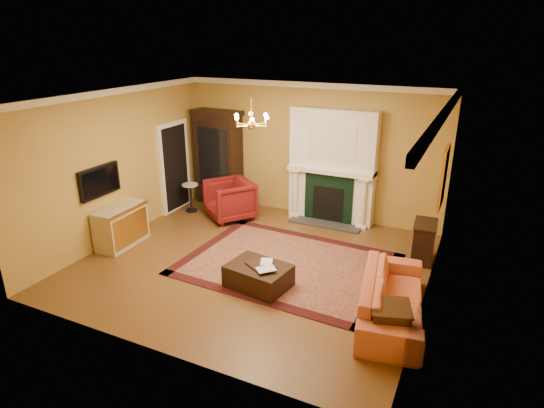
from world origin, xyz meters
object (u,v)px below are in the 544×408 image
Objects in this scene: pedestal_table at (191,196)px; commode at (121,226)px; coral_sofa at (393,291)px; china_cabinet at (219,160)px; leather_ottoman at (258,276)px; wingback_armchair at (230,198)px; end_table at (389,326)px; console_table at (424,243)px.

commode is (-0.19, -2.10, 0.01)m from pedestal_table.
coral_sofa is at bearing -24.10° from pedestal_table.
china_cabinet reaches higher than leather_ottoman.
china_cabinet is at bearing 170.57° from wingback_armchair.
wingback_armchair is at bearing 144.71° from end_table.
coral_sofa is 0.68m from end_table.
wingback_armchair reaches higher than console_table.
commode is at bearing 171.03° from end_table.
commode reaches higher than leather_ottoman.
china_cabinet is 5.17m from console_table.
china_cabinet reaches higher than end_table.
commode is 5.81m from console_table.
wingback_armchair is 5.16m from end_table.
china_cabinet is at bearing 77.82° from commode.
china_cabinet reaches higher than coral_sofa.
pedestal_table reaches higher than leather_ottoman.
china_cabinet is at bearing 138.55° from leather_ottoman.
coral_sofa is 3.08× the size of console_table.
wingback_armchair is 1.75× the size of end_table.
coral_sofa reaches higher than leather_ottoman.
end_table is 2.34m from leather_ottoman.
console_table reaches higher than leather_ottoman.
pedestal_table is 3.83m from leather_ottoman.
console_table is (4.27, -0.27, -0.13)m from wingback_armchair.
end_table is (0.09, -0.65, -0.15)m from coral_sofa.
leather_ottoman is at bearing -141.63° from console_table.
console_table is at bearing -5.92° from china_cabinet.
china_cabinet is 2.05× the size of commode.
china_cabinet is 2.24× the size of wingback_armchair.
pedestal_table is 5.66m from coral_sofa.
wingback_armchair is 1.05m from pedestal_table.
pedestal_table is at bearing 56.83° from coral_sofa.
pedestal_table is 6.04m from end_table.
commode is at bearing -176.57° from leather_ottoman.
pedestal_table is (-1.05, -0.02, -0.10)m from wingback_armchair.
console_table is 3.16m from leather_ottoman.
commode is at bearing -82.87° from wingback_armchair.
pedestal_table is at bearing 82.39° from commode.
end_table is 0.78× the size of console_table.
end_table is (4.95, -3.77, -0.82)m from china_cabinet.
coral_sofa is at bearing 7.94° from wingback_armchair.
end_table is at bearing -5.90° from leather_ottoman.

